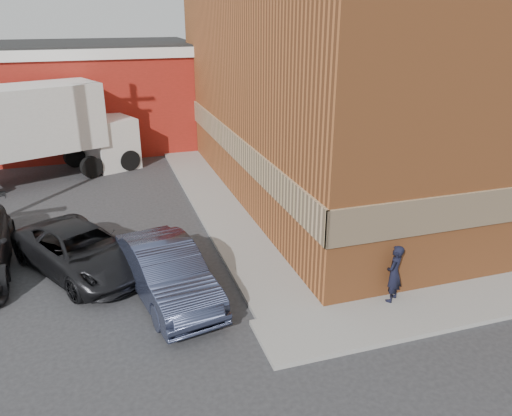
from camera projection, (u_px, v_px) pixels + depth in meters
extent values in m
plane|color=#28282B|center=(268.00, 321.00, 12.44)|extent=(90.00, 90.00, 0.00)
cube|color=#9E5328|center=(389.00, 79.00, 21.15)|extent=(14.00, 18.00, 9.00)
cube|color=tan|center=(230.00, 142.00, 19.96)|extent=(0.08, 18.16, 1.00)
cube|color=gray|center=(211.00, 196.00, 20.55)|extent=(1.80, 18.00, 0.12)
cube|color=maroon|center=(48.00, 102.00, 27.50)|extent=(16.00, 8.00, 5.00)
cube|color=silver|center=(40.00, 50.00, 26.48)|extent=(16.30, 8.30, 0.50)
cube|color=black|center=(39.00, 44.00, 26.37)|extent=(16.00, 8.00, 0.10)
imported|color=black|center=(394.00, 273.00, 12.83)|extent=(0.68, 0.65, 1.57)
imported|color=#2D334B|center=(167.00, 272.00, 13.19)|extent=(2.44, 4.83, 1.52)
imported|color=black|center=(81.00, 250.00, 14.55)|extent=(4.42, 5.40, 1.37)
cube|color=silver|center=(21.00, 120.00, 21.45)|extent=(7.10, 4.80, 2.86)
cube|color=#1E701E|center=(31.00, 136.00, 20.65)|extent=(5.97, 2.28, 0.88)
cube|color=silver|center=(118.00, 141.00, 24.52)|extent=(2.70, 2.96, 2.42)
cylinder|color=black|center=(92.00, 167.00, 22.91)|extent=(1.04, 0.66, 0.99)
cylinder|color=black|center=(74.00, 157.00, 24.50)|extent=(1.04, 0.66, 0.99)
cylinder|color=black|center=(129.00, 160.00, 23.99)|extent=(1.04, 0.66, 0.99)
cylinder|color=black|center=(111.00, 151.00, 25.58)|extent=(1.04, 0.66, 0.99)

